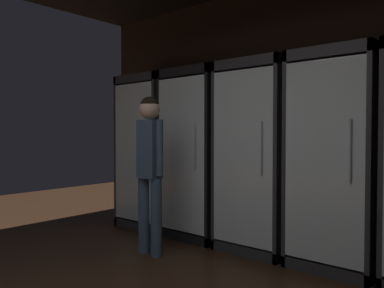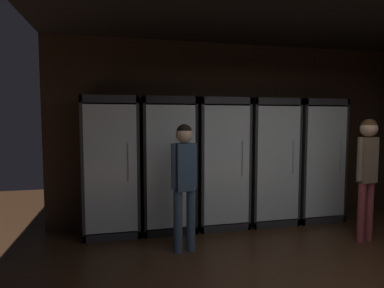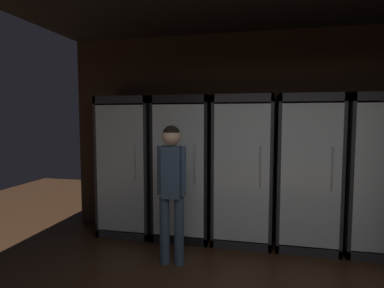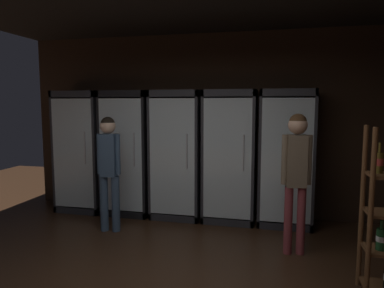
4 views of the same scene
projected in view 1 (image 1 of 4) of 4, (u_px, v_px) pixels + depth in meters
The scene contains 6 objects.
wall_back at pixel (314, 113), 3.85m from camera, with size 6.00×0.06×2.80m, color black.
cooler_far_left at pixel (152, 154), 4.98m from camera, with size 0.75×0.60×1.93m.
cooler_left at pixel (200, 156), 4.46m from camera, with size 0.75×0.60×1.93m.
cooler_center at pixel (259, 158), 3.94m from camera, with size 0.75×0.60×1.93m.
cooler_right at pixel (337, 162), 3.42m from camera, with size 0.75×0.60×1.93m.
shopper_near at pixel (150, 159), 3.77m from camera, with size 0.32×0.21×1.56m.
Camera 1 is at (1.59, -0.70, 1.20)m, focal length 35.96 mm.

